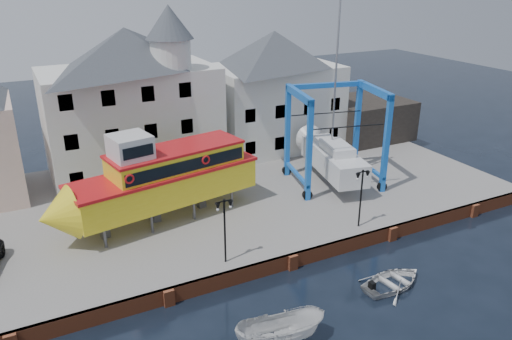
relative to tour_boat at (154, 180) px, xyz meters
name	(u,v)px	position (x,y,z in m)	size (l,w,h in m)	color
ground	(292,269)	(6.22, -8.22, -4.12)	(140.00, 140.00, 0.00)	black
hardstanding	(223,196)	(6.22, 2.78, -3.62)	(44.00, 22.00, 1.00)	slate
quay_wall	(291,261)	(6.22, -8.12, -3.62)	(44.00, 0.47, 1.00)	brown
building_white_main	(132,100)	(1.35, 10.17, 3.22)	(14.00, 8.30, 14.00)	silver
building_white_right	(274,90)	(15.22, 10.78, 2.48)	(12.00, 8.00, 11.20)	silver
shed_dark	(366,118)	(25.22, 8.78, -1.12)	(8.00, 7.00, 4.00)	black
lamp_post_left	(224,215)	(2.22, -7.02, 0.05)	(1.12, 0.32, 4.20)	black
lamp_post_right	(362,184)	(12.22, -7.02, 0.05)	(1.12, 0.32, 4.20)	black
tour_boat	(154,180)	(0.00, 0.00, 0.00)	(15.59, 6.29, 6.62)	#59595E
travel_lift	(330,150)	(15.18, 0.98, -0.59)	(8.10, 10.37, 15.19)	blue
motorboat_b	(393,286)	(10.62, -12.49, -4.12)	(2.97, 4.16, 0.86)	silver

